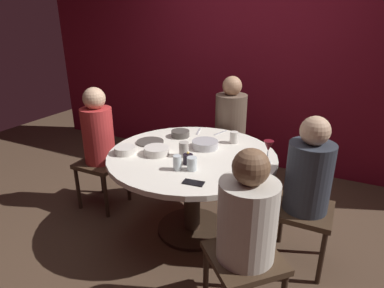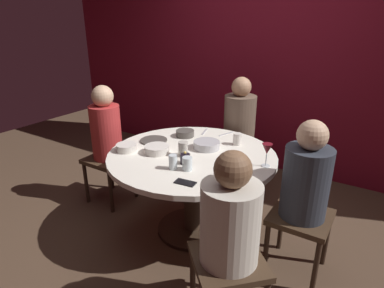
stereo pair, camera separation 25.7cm
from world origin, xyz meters
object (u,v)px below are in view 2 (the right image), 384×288
object	(u,v)px
seated_diner_right	(306,183)
cell_phone	(185,183)
seated_diner_back	(239,123)
bowl_sauce_side	(127,147)
candle_holder	(185,159)
wine_glass	(267,150)
dining_table	(192,170)
cup_by_left_diner	(173,162)
cup_center_front	(237,139)
cup_by_right_diner	(183,149)
bowl_serving_large	(207,145)
seated_diner_front_right	(230,224)
cup_near_candle	(187,164)
dinner_plate	(154,140)
bowl_small_white	(185,133)
seated_diner_left	(106,133)
bowl_salad_center	(157,149)

from	to	relation	value
seated_diner_right	cell_phone	world-z (taller)	seated_diner_right
seated_diner_back	bowl_sauce_side	world-z (taller)	seated_diner_back
candle_holder	wine_glass	distance (m)	0.60
dining_table	cup_by_left_diner	size ratio (longest dim) A/B	12.44
cup_center_front	cup_by_right_diner	bearing A→B (deg)	-119.67
bowl_serving_large	cup_by_left_diner	distance (m)	0.47
seated_diner_front_right	cup_near_candle	distance (m)	0.66
dinner_plate	wine_glass	bearing A→B (deg)	1.69
bowl_sauce_side	cup_by_left_diner	xyz separation A→B (m)	(0.52, -0.08, 0.03)
seated_diner_right	bowl_small_white	bearing A→B (deg)	-14.66
seated_diner_left	seated_diner_right	xyz separation A→B (m)	(1.87, -0.00, -0.01)
seated_diner_back	cup_by_left_diner	distance (m)	1.23
bowl_salad_center	cup_near_candle	bearing A→B (deg)	-19.55
cell_phone	bowl_sauce_side	distance (m)	0.74
seated_diner_back	cup_near_candle	world-z (taller)	seated_diner_back
cell_phone	cup_by_left_diner	distance (m)	0.24
dining_table	candle_holder	world-z (taller)	candle_holder
dinner_plate	bowl_sauce_side	size ratio (longest dim) A/B	1.42
bowl_sauce_side	cup_by_left_diner	bearing A→B (deg)	-8.49
seated_diner_right	seated_diner_front_right	world-z (taller)	seated_diner_right
wine_glass	dinner_plate	xyz separation A→B (m)	(-1.02, -0.03, -0.12)
cell_phone	cup_by_right_diner	size ratio (longest dim) A/B	1.20
dining_table	bowl_serving_large	bearing A→B (deg)	73.35
seated_diner_left	dinner_plate	size ratio (longest dim) A/B	4.96
bowl_serving_large	cup_near_candle	world-z (taller)	cup_near_candle
dining_table	seated_diner_left	world-z (taller)	seated_diner_left
seated_diner_left	cup_by_right_diner	distance (m)	0.94
seated_diner_back	bowl_serving_large	size ratio (longest dim) A/B	5.52
seated_diner_front_right	wine_glass	size ratio (longest dim) A/B	6.42
seated_diner_right	cup_center_front	bearing A→B (deg)	-28.72
dining_table	cup_by_right_diner	bearing A→B (deg)	-111.52
dinner_plate	cell_phone	distance (m)	0.83
bowl_sauce_side	wine_glass	bearing A→B (deg)	16.81
seated_diner_left	cup_center_front	xyz separation A→B (m)	(1.19, 0.37, 0.05)
bowl_sauce_side	seated_diner_back	bearing A→B (deg)	67.30
seated_diner_right	cup_by_right_diner	world-z (taller)	seated_diner_right
seated_diner_front_right	bowl_serving_large	world-z (taller)	seated_diner_front_right
seated_diner_front_right	bowl_small_white	world-z (taller)	seated_diner_front_right
dinner_plate	cup_center_front	distance (m)	0.73
candle_holder	cup_by_right_diner	world-z (taller)	cup_by_right_diner
wine_glass	bowl_sauce_side	bearing A→B (deg)	-163.19
seated_diner_back	bowl_sauce_side	bearing A→B (deg)	-22.70
seated_diner_right	seated_diner_left	bearing A→B (deg)	0.00
seated_diner_front_right	cup_by_right_diner	xyz separation A→B (m)	(-0.70, 0.58, 0.09)
bowl_sauce_side	bowl_small_white	bearing A→B (deg)	68.54
cup_near_candle	cup_center_front	distance (m)	0.65
seated_diner_right	bowl_salad_center	distance (m)	1.15
bowl_sauce_side	cup_near_candle	size ratio (longest dim) A/B	1.72
candle_holder	bowl_small_white	world-z (taller)	candle_holder
bowl_sauce_side	cell_phone	bearing A→B (deg)	-16.51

